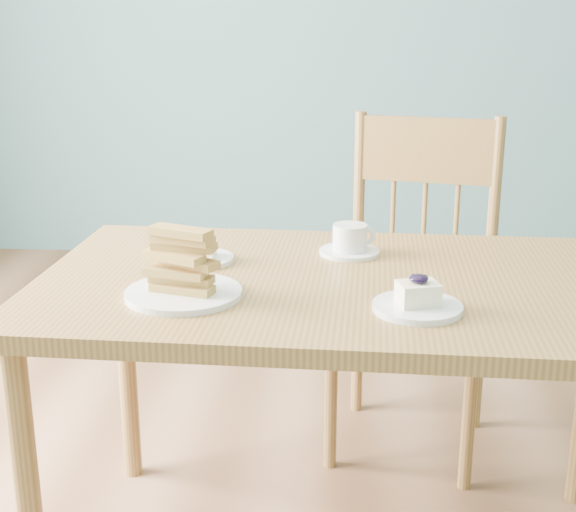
{
  "coord_description": "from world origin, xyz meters",
  "views": [
    {
      "loc": [
        -0.25,
        -1.87,
        1.32
      ],
      "look_at": [
        -0.36,
        -0.11,
        0.79
      ],
      "focal_mm": 50.0,
      "sensor_mm": 36.0,
      "label": 1
    }
  ],
  "objects_px": {
    "cheesecake_plate_near": "(418,301)",
    "biscotti_plate": "(183,273)",
    "dining_chair": "(415,285)",
    "coffee_cup": "(350,241)",
    "cheesecake_plate_far": "(200,255)",
    "dining_table": "(349,310)"
  },
  "relations": [
    {
      "from": "cheesecake_plate_near",
      "to": "biscotti_plate",
      "type": "distance_m",
      "value": 0.49
    },
    {
      "from": "dining_chair",
      "to": "cheesecake_plate_near",
      "type": "distance_m",
      "value": 0.86
    },
    {
      "from": "cheesecake_plate_near",
      "to": "coffee_cup",
      "type": "height_order",
      "value": "cheesecake_plate_near"
    },
    {
      "from": "coffee_cup",
      "to": "biscotti_plate",
      "type": "relative_size",
      "value": 0.6
    },
    {
      "from": "dining_chair",
      "to": "biscotti_plate",
      "type": "relative_size",
      "value": 4.17
    },
    {
      "from": "cheesecake_plate_far",
      "to": "coffee_cup",
      "type": "xyz_separation_m",
      "value": [
        0.36,
        0.09,
        0.01
      ]
    },
    {
      "from": "cheesecake_plate_near",
      "to": "dining_table",
      "type": "bearing_deg",
      "value": 124.73
    },
    {
      "from": "dining_chair",
      "to": "coffee_cup",
      "type": "relative_size",
      "value": 6.91
    },
    {
      "from": "dining_chair",
      "to": "cheesecake_plate_near",
      "type": "relative_size",
      "value": 5.68
    },
    {
      "from": "cheesecake_plate_near",
      "to": "biscotti_plate",
      "type": "xyz_separation_m",
      "value": [
        -0.48,
        0.05,
        0.03
      ]
    },
    {
      "from": "dining_table",
      "to": "cheesecake_plate_far",
      "type": "xyz_separation_m",
      "value": [
        -0.35,
        0.11,
        0.09
      ]
    },
    {
      "from": "cheesecake_plate_far",
      "to": "biscotti_plate",
      "type": "relative_size",
      "value": 0.65
    },
    {
      "from": "cheesecake_plate_near",
      "to": "coffee_cup",
      "type": "distance_m",
      "value": 0.41
    },
    {
      "from": "coffee_cup",
      "to": "biscotti_plate",
      "type": "bearing_deg",
      "value": -157.74
    },
    {
      "from": "dining_table",
      "to": "cheesecake_plate_far",
      "type": "bearing_deg",
      "value": 165.56
    },
    {
      "from": "cheesecake_plate_far",
      "to": "dining_chair",
      "type": "bearing_deg",
      "value": 42.69
    },
    {
      "from": "coffee_cup",
      "to": "biscotti_plate",
      "type": "height_order",
      "value": "biscotti_plate"
    },
    {
      "from": "biscotti_plate",
      "to": "dining_table",
      "type": "bearing_deg",
      "value": 21.6
    },
    {
      "from": "dining_table",
      "to": "coffee_cup",
      "type": "distance_m",
      "value": 0.22
    },
    {
      "from": "coffee_cup",
      "to": "biscotti_plate",
      "type": "xyz_separation_m",
      "value": [
        -0.35,
        -0.33,
        0.02
      ]
    },
    {
      "from": "cheesecake_plate_near",
      "to": "biscotti_plate",
      "type": "relative_size",
      "value": 0.73
    },
    {
      "from": "cheesecake_plate_near",
      "to": "cheesecake_plate_far",
      "type": "relative_size",
      "value": 1.13
    }
  ]
}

